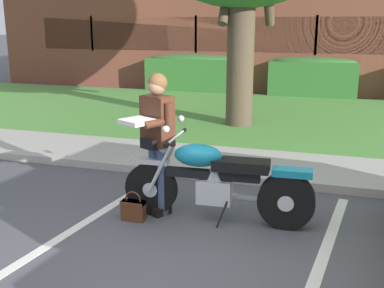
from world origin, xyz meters
TOP-DOWN VIEW (x-y plane):
  - ground_plane at (0.00, 0.00)m, footprint 140.00×140.00m
  - curb_strip at (0.00, 2.66)m, footprint 60.00×0.20m
  - concrete_walk at (0.00, 3.51)m, footprint 60.00×1.50m
  - grass_lawn at (0.00, 7.56)m, footprint 60.00×6.59m
  - stall_stripe_0 at (-1.47, 0.20)m, footprint 0.61×4.39m
  - stall_stripe_1 at (1.22, 0.20)m, footprint 0.61×4.39m
  - motorcycle at (0.12, 1.25)m, footprint 2.24×0.82m
  - rider_person at (-0.70, 1.22)m, footprint 0.58×0.67m
  - handbag at (-0.90, 0.95)m, footprint 0.28×0.13m
  - hedge_left at (-3.33, 11.17)m, footprint 3.20×0.90m
  - hedge_center_left at (0.50, 11.17)m, footprint 2.65×0.90m
  - brick_building at (0.51, 17.08)m, footprint 22.87×11.56m

SIDE VIEW (x-z plane):
  - ground_plane at x=0.00m, z-range 0.00..0.00m
  - stall_stripe_0 at x=-1.47m, z-range 0.00..0.01m
  - stall_stripe_1 at x=1.22m, z-range 0.00..0.01m
  - grass_lawn at x=0.00m, z-range 0.00..0.06m
  - concrete_walk at x=0.00m, z-range 0.00..0.08m
  - curb_strip at x=0.00m, z-range 0.00..0.12m
  - handbag at x=-0.90m, z-range -0.04..0.32m
  - motorcycle at x=0.12m, z-range -0.11..1.07m
  - hedge_center_left at x=0.50m, z-range 0.03..1.27m
  - hedge_left at x=-3.33m, z-range 0.03..1.27m
  - rider_person at x=-0.70m, z-range 0.15..1.86m
  - brick_building at x=0.51m, z-range 0.00..3.61m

